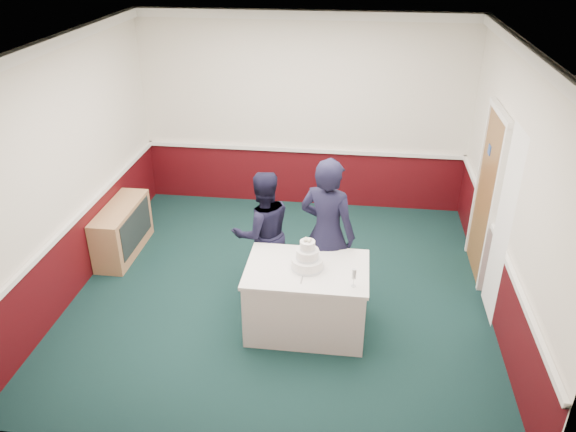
# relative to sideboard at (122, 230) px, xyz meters

# --- Properties ---
(ground) EXTENTS (5.00, 5.00, 0.00)m
(ground) POSITION_rel_sideboard_xyz_m (2.28, -0.62, -0.35)
(ground) COLOR #122C29
(ground) RESTS_ON ground
(room_shell) EXTENTS (5.00, 5.00, 3.00)m
(room_shell) POSITION_rel_sideboard_xyz_m (2.36, -0.01, 1.62)
(room_shell) COLOR silver
(room_shell) RESTS_ON ground
(sideboard) EXTENTS (0.41, 1.20, 0.70)m
(sideboard) POSITION_rel_sideboard_xyz_m (0.00, 0.00, 0.00)
(sideboard) COLOR tan
(sideboard) RESTS_ON ground
(cake_table) EXTENTS (1.32, 0.92, 0.79)m
(cake_table) POSITION_rel_sideboard_xyz_m (2.65, -1.30, 0.05)
(cake_table) COLOR white
(cake_table) RESTS_ON ground
(wedding_cake) EXTENTS (0.35, 0.35, 0.36)m
(wedding_cake) POSITION_rel_sideboard_xyz_m (2.65, -1.30, 0.55)
(wedding_cake) COLOR white
(wedding_cake) RESTS_ON cake_table
(cake_knife) EXTENTS (0.02, 0.22, 0.00)m
(cake_knife) POSITION_rel_sideboard_xyz_m (2.62, -1.50, 0.44)
(cake_knife) COLOR silver
(cake_knife) RESTS_ON cake_table
(champagne_flute) EXTENTS (0.05, 0.05, 0.21)m
(champagne_flute) POSITION_rel_sideboard_xyz_m (3.15, -1.58, 0.58)
(champagne_flute) COLOR silver
(champagne_flute) RESTS_ON cake_table
(person_man) EXTENTS (0.94, 0.86, 1.56)m
(person_man) POSITION_rel_sideboard_xyz_m (2.05, -0.58, 0.43)
(person_man) COLOR black
(person_man) RESTS_ON ground
(person_woman) EXTENTS (0.79, 0.65, 1.85)m
(person_woman) POSITION_rel_sideboard_xyz_m (2.83, -0.76, 0.57)
(person_woman) COLOR black
(person_woman) RESTS_ON ground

